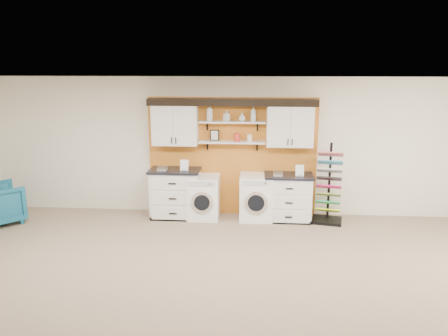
# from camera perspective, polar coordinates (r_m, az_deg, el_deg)

# --- Properties ---
(floor) EXTENTS (10.00, 10.00, 0.00)m
(floor) POSITION_cam_1_polar(r_m,az_deg,el_deg) (5.64, -1.37, -19.29)
(floor) COLOR gray
(floor) RESTS_ON ground
(ceiling) EXTENTS (10.00, 10.00, 0.00)m
(ceiling) POSITION_cam_1_polar(r_m,az_deg,el_deg) (4.74, -1.57, 10.46)
(ceiling) COLOR white
(ceiling) RESTS_ON wall_back
(wall_back) EXTENTS (10.00, 0.00, 10.00)m
(wall_back) POSITION_cam_1_polar(r_m,az_deg,el_deg) (8.88, 1.11, 2.81)
(wall_back) COLOR silver
(wall_back) RESTS_ON floor
(accent_panel) EXTENTS (3.40, 0.07, 2.40)m
(accent_panel) POSITION_cam_1_polar(r_m,az_deg,el_deg) (8.88, 1.09, 1.50)
(accent_panel) COLOR #C36E21
(accent_panel) RESTS_ON wall_back
(upper_cabinet_left) EXTENTS (0.90, 0.35, 0.84)m
(upper_cabinet_left) POSITION_cam_1_polar(r_m,az_deg,el_deg) (8.73, -6.42, 5.74)
(upper_cabinet_left) COLOR white
(upper_cabinet_left) RESTS_ON wall_back
(upper_cabinet_right) EXTENTS (0.90, 0.35, 0.84)m
(upper_cabinet_right) POSITION_cam_1_polar(r_m,az_deg,el_deg) (8.61, 8.61, 5.56)
(upper_cabinet_right) COLOR white
(upper_cabinet_right) RESTS_ON wall_back
(shelf_lower) EXTENTS (1.32, 0.28, 0.03)m
(shelf_lower) POSITION_cam_1_polar(r_m,az_deg,el_deg) (8.66, 1.04, 3.41)
(shelf_lower) COLOR white
(shelf_lower) RESTS_ON wall_back
(shelf_upper) EXTENTS (1.32, 0.28, 0.03)m
(shelf_upper) POSITION_cam_1_polar(r_m,az_deg,el_deg) (8.60, 1.05, 6.03)
(shelf_upper) COLOR white
(shelf_upper) RESTS_ON wall_back
(crown_molding) EXTENTS (3.30, 0.41, 0.13)m
(crown_molding) POSITION_cam_1_polar(r_m,az_deg,el_deg) (8.57, 1.06, 8.68)
(crown_molding) COLOR black
(crown_molding) RESTS_ON wall_back
(picture_frame) EXTENTS (0.18, 0.02, 0.22)m
(picture_frame) POSITION_cam_1_polar(r_m,az_deg,el_deg) (8.71, -1.25, 4.30)
(picture_frame) COLOR black
(picture_frame) RESTS_ON shelf_lower
(canister_red) EXTENTS (0.11, 0.11, 0.16)m
(canister_red) POSITION_cam_1_polar(r_m,az_deg,el_deg) (8.64, 1.70, 4.02)
(canister_red) COLOR red
(canister_red) RESTS_ON shelf_lower
(canister_cream) EXTENTS (0.10, 0.10, 0.14)m
(canister_cream) POSITION_cam_1_polar(r_m,az_deg,el_deg) (8.63, 3.36, 3.93)
(canister_cream) COLOR silver
(canister_cream) RESTS_ON shelf_lower
(base_cabinet_left) EXTENTS (1.01, 0.66, 0.99)m
(base_cabinet_left) POSITION_cam_1_polar(r_m,az_deg,el_deg) (8.88, -6.36, -3.29)
(base_cabinet_left) COLOR white
(base_cabinet_left) RESTS_ON floor
(base_cabinet_right) EXTENTS (0.95, 0.66, 0.93)m
(base_cabinet_right) POSITION_cam_1_polar(r_m,az_deg,el_deg) (8.77, 8.35, -3.79)
(base_cabinet_right) COLOR white
(base_cabinet_right) RESTS_ON floor
(washer) EXTENTS (0.62, 0.71, 0.86)m
(washer) POSITION_cam_1_polar(r_m,az_deg,el_deg) (8.81, -2.64, -3.78)
(washer) COLOR white
(washer) RESTS_ON floor
(dryer) EXTENTS (0.65, 0.71, 0.90)m
(dryer) POSITION_cam_1_polar(r_m,az_deg,el_deg) (8.74, 4.22, -3.81)
(dryer) COLOR white
(dryer) RESTS_ON floor
(sample_rack) EXTENTS (0.65, 0.58, 1.56)m
(sample_rack) POSITION_cam_1_polar(r_m,az_deg,el_deg) (8.79, 13.45, -3.69)
(sample_rack) COLOR black
(sample_rack) RESTS_ON floor
(soap_bottle_a) EXTENTS (0.18, 0.18, 0.33)m
(soap_bottle_a) POSITION_cam_1_polar(r_m,az_deg,el_deg) (8.61, -1.89, 7.25)
(soap_bottle_a) COLOR silver
(soap_bottle_a) RESTS_ON shelf_upper
(soap_bottle_b) EXTENTS (0.14, 0.14, 0.22)m
(soap_bottle_b) POSITION_cam_1_polar(r_m,az_deg,el_deg) (8.59, 0.34, 6.85)
(soap_bottle_b) COLOR silver
(soap_bottle_b) RESTS_ON shelf_upper
(soap_bottle_c) EXTENTS (0.17, 0.17, 0.17)m
(soap_bottle_c) POSITION_cam_1_polar(r_m,az_deg,el_deg) (8.58, 2.37, 6.66)
(soap_bottle_c) COLOR silver
(soap_bottle_c) RESTS_ON shelf_upper
(soap_bottle_d) EXTENTS (0.16, 0.16, 0.30)m
(soap_bottle_d) POSITION_cam_1_polar(r_m,az_deg,el_deg) (8.56, 3.84, 7.09)
(soap_bottle_d) COLOR silver
(soap_bottle_d) RESTS_ON shelf_upper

